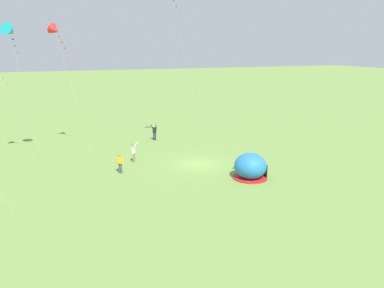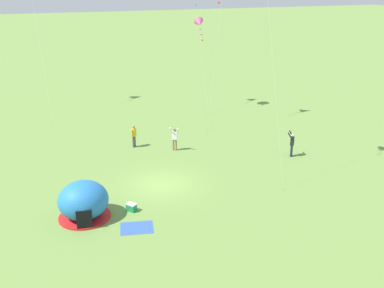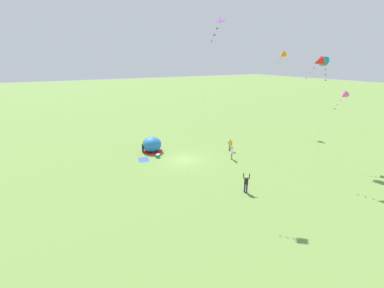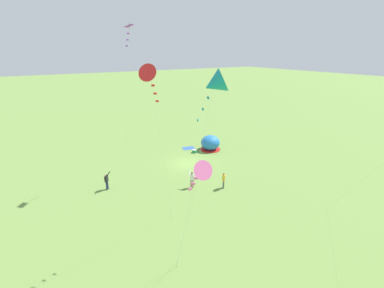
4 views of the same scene
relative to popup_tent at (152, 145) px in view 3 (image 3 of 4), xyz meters
name	(u,v)px [view 3 (image 3 of 4)]	position (x,y,z in m)	size (l,w,h in m)	color
ground_plane	(185,160)	(5.12, 2.53, -1.00)	(300.00, 300.00, 0.00)	olive
popup_tent	(152,145)	(0.00, 0.00, 0.00)	(2.81, 2.81, 2.10)	#2672BF
picnic_blanket	(144,160)	(2.38, -2.06, -0.99)	(1.70, 1.30, 0.01)	#3359A5
cooler_box	(158,156)	(2.56, -0.16, -0.78)	(0.62, 0.64, 0.44)	#1E8C4C
person_strolling	(230,144)	(5.12, 9.63, -0.03)	(0.44, 0.45, 1.72)	#4C4C51
person_arms_raised	(246,183)	(15.37, 3.71, 0.00)	(0.69, 0.71, 1.89)	#1E2347
person_watching_sky	(232,152)	(7.80, 7.84, 0.00)	(0.72, 0.65, 1.89)	#8C7251
kite_red	(318,62)	(14.12, 13.57, 10.97)	(3.06, 3.16, 12.64)	silver
kite_orange	(282,55)	(-0.69, 24.42, 11.85)	(1.15, 7.64, 13.56)	silver
kite_purple	(218,29)	(11.53, 2.59, 13.77)	(1.07, 4.35, 15.77)	silver
kite_pink	(343,96)	(14.17, 19.00, 7.15)	(1.02, 3.76, 8.73)	silver
kite_teal	(325,63)	(12.31, 17.37, 10.76)	(2.70, 2.09, 12.53)	silver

